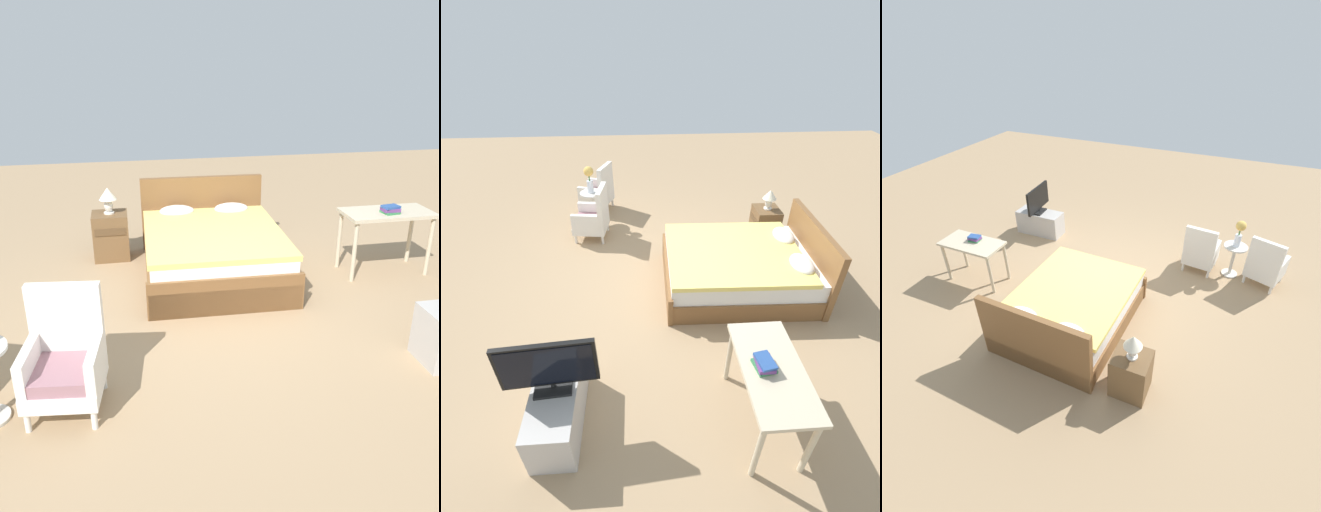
% 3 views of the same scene
% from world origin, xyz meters
% --- Properties ---
extents(ground_plane, '(16.00, 16.00, 0.00)m').
position_xyz_m(ground_plane, '(0.00, 0.00, 0.00)').
color(ground_plane, '#A38460').
extents(bed, '(1.66, 2.08, 0.96)m').
position_xyz_m(bed, '(0.09, 1.13, 0.30)').
color(bed, brown).
rests_on(bed, ground_plane).
extents(armchair_by_window_left, '(0.69, 0.69, 0.92)m').
position_xyz_m(armchair_by_window_left, '(-2.47, -1.04, 0.37)').
color(armchair_by_window_left, white).
rests_on(armchair_by_window_left, ground_plane).
extents(armchair_by_window_right, '(0.60, 0.60, 0.92)m').
position_xyz_m(armchair_by_window_right, '(-1.39, -1.04, 0.37)').
color(armchair_by_window_right, white).
rests_on(armchair_by_window_right, ground_plane).
extents(side_table, '(0.40, 0.40, 0.60)m').
position_xyz_m(side_table, '(-1.95, -1.12, 0.38)').
color(side_table, beige).
rests_on(side_table, ground_plane).
extents(flower_vase, '(0.17, 0.17, 0.48)m').
position_xyz_m(flower_vase, '(-1.95, -1.12, 0.89)').
color(flower_vase, silver).
rests_on(flower_vase, side_table).
extents(nightstand, '(0.44, 0.41, 0.59)m').
position_xyz_m(nightstand, '(-1.09, 1.85, 0.30)').
color(nightstand, brown).
rests_on(nightstand, ground_plane).
extents(table_lamp, '(0.22, 0.22, 0.33)m').
position_xyz_m(table_lamp, '(-1.09, 1.85, 0.81)').
color(table_lamp, silver).
rests_on(table_lamp, nightstand).
extents(tv_stand, '(0.96, 0.40, 0.49)m').
position_xyz_m(tv_stand, '(1.99, -1.06, 0.24)').
color(tv_stand, '#B7B2AD').
rests_on(tv_stand, ground_plane).
extents(tv_flatscreen, '(0.22, 0.82, 0.55)m').
position_xyz_m(tv_flatscreen, '(1.99, -1.06, 0.78)').
color(tv_flatscreen, black).
rests_on(tv_flatscreen, tv_stand).
extents(vanity_desk, '(1.04, 0.52, 0.75)m').
position_xyz_m(vanity_desk, '(2.10, 0.80, 0.64)').
color(vanity_desk, beige).
rests_on(vanity_desk, ground_plane).
extents(book_stack, '(0.21, 0.19, 0.09)m').
position_xyz_m(book_stack, '(2.09, 0.72, 0.80)').
color(book_stack, '#337A47').
rests_on(book_stack, vanity_desk).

